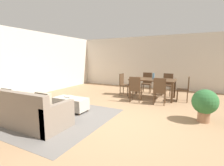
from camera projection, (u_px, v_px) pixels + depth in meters
ground_plane at (119, 120)px, 4.11m from camera, size 10.80×10.80×0.00m
wall_back at (159, 62)px, 8.32m from camera, size 9.00×0.12×2.70m
wall_left at (20, 64)px, 6.35m from camera, size 0.12×11.00×2.70m
area_rug at (53, 116)px, 4.39m from camera, size 3.00×2.80×0.01m
couch at (27, 112)px, 3.83m from camera, size 2.06×0.87×0.86m
ottoman_table at (71, 103)px, 4.83m from camera, size 1.02×0.48×0.41m
dining_table at (153, 81)px, 6.36m from camera, size 1.70×0.97×0.76m
dining_chair_near_left at (135, 88)px, 5.79m from camera, size 0.42×0.42×0.92m
dining_chair_near_right at (160, 90)px, 5.44m from camera, size 0.43×0.43×0.92m
dining_chair_far_left at (147, 81)px, 7.36m from camera, size 0.42×0.42×0.92m
dining_chair_far_right at (168, 83)px, 6.92m from camera, size 0.43×0.43×0.92m
dining_chair_head_east at (185, 88)px, 5.84m from camera, size 0.41×0.41×0.92m
dining_chair_head_west at (124, 83)px, 6.91m from camera, size 0.40×0.40×0.92m
vase_centerpiece at (153, 76)px, 6.29m from camera, size 0.08×0.08×0.24m
book_on_ottoman at (69, 97)px, 4.87m from camera, size 0.28×0.22×0.03m
potted_plant at (205, 103)px, 3.96m from camera, size 0.60×0.60×0.82m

